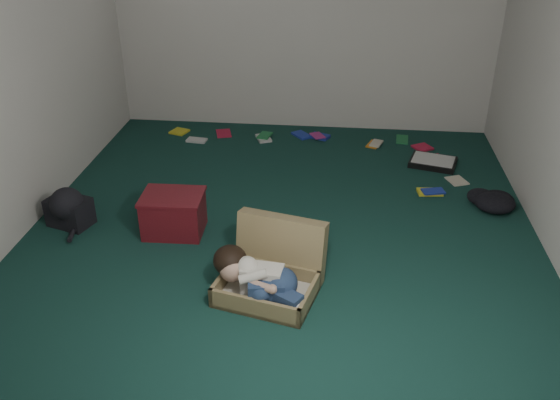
# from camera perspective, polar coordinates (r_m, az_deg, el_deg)

# --- Properties ---
(floor) EXTENTS (4.50, 4.50, 0.00)m
(floor) POSITION_cam_1_polar(r_m,az_deg,el_deg) (4.72, 0.19, -2.86)
(floor) COLOR #133830
(floor) RESTS_ON ground
(wall_back) EXTENTS (4.50, 0.00, 4.50)m
(wall_back) POSITION_cam_1_polar(r_m,az_deg,el_deg) (6.37, 2.38, 18.09)
(wall_back) COLOR silver
(wall_back) RESTS_ON ground
(wall_front) EXTENTS (4.50, 0.00, 4.50)m
(wall_front) POSITION_cam_1_polar(r_m,az_deg,el_deg) (2.14, -5.90, -4.51)
(wall_front) COLOR silver
(wall_front) RESTS_ON ground
(wall_left) EXTENTS (0.00, 4.50, 4.50)m
(wall_left) POSITION_cam_1_polar(r_m,az_deg,el_deg) (4.81, -24.79, 12.06)
(wall_left) COLOR silver
(wall_left) RESTS_ON ground
(suitcase) EXTENTS (0.76, 0.74, 0.46)m
(suitcase) POSITION_cam_1_polar(r_m,az_deg,el_deg) (4.02, -0.71, -6.79)
(suitcase) COLOR olive
(suitcase) RESTS_ON floor
(person) EXTENTS (0.64, 0.44, 0.29)m
(person) POSITION_cam_1_polar(r_m,az_deg,el_deg) (3.89, -2.14, -7.44)
(person) COLOR silver
(person) RESTS_ON suitcase
(maroon_bin) EXTENTS (0.48, 0.38, 0.32)m
(maroon_bin) POSITION_cam_1_polar(r_m,az_deg,el_deg) (4.68, -10.20, -1.29)
(maroon_bin) COLOR maroon
(maroon_bin) RESTS_ON floor
(backpack) EXTENTS (0.49, 0.44, 0.25)m
(backpack) POSITION_cam_1_polar(r_m,az_deg,el_deg) (5.02, -19.61, -0.98)
(backpack) COLOR black
(backpack) RESTS_ON floor
(clothing_pile) EXTENTS (0.55, 0.50, 0.14)m
(clothing_pile) POSITION_cam_1_polar(r_m,az_deg,el_deg) (5.30, 19.43, 0.02)
(clothing_pile) COLOR black
(clothing_pile) RESTS_ON floor
(paper_tray) EXTENTS (0.50, 0.43, 0.06)m
(paper_tray) POSITION_cam_1_polar(r_m,az_deg,el_deg) (5.96, 14.51, 3.56)
(paper_tray) COLOR black
(paper_tray) RESTS_ON floor
(book_scatter) EXTENTS (3.03, 1.43, 0.02)m
(book_scatter) POSITION_cam_1_polar(r_m,az_deg,el_deg) (6.17, 4.77, 5.09)
(book_scatter) COLOR yellow
(book_scatter) RESTS_ON floor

